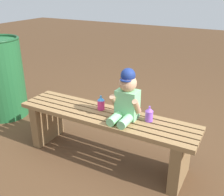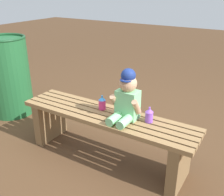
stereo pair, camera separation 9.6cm
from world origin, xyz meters
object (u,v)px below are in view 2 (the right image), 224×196
object	(u,v)px
park_bench	(106,129)
child_figure	(127,98)
trash_bin	(8,76)
sippy_cup_left	(102,103)
sippy_cup_right	(149,115)

from	to	relation	value
park_bench	child_figure	world-z (taller)	child_figure
trash_bin	sippy_cup_left	bearing A→B (deg)	-5.09
child_figure	sippy_cup_right	xyz separation A→B (m)	(0.17, 0.04, -0.12)
child_figure	sippy_cup_right	bearing A→B (deg)	14.46
sippy_cup_right	park_bench	bearing A→B (deg)	-170.21
park_bench	trash_bin	world-z (taller)	trash_bin
sippy_cup_left	trash_bin	world-z (taller)	trash_bin
park_bench	sippy_cup_right	size ratio (longest dim) A/B	12.27
park_bench	trash_bin	distance (m)	1.45
trash_bin	park_bench	bearing A→B (deg)	-7.24
sippy_cup_left	sippy_cup_right	bearing A→B (deg)	0.00
sippy_cup_right	trash_bin	bearing A→B (deg)	176.13
sippy_cup_right	sippy_cup_left	bearing A→B (deg)	180.00
park_bench	trash_bin	xyz separation A→B (m)	(-1.43, 0.18, 0.16)
park_bench	child_figure	bearing A→B (deg)	5.15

